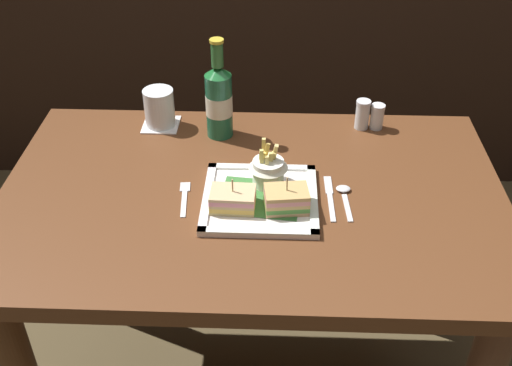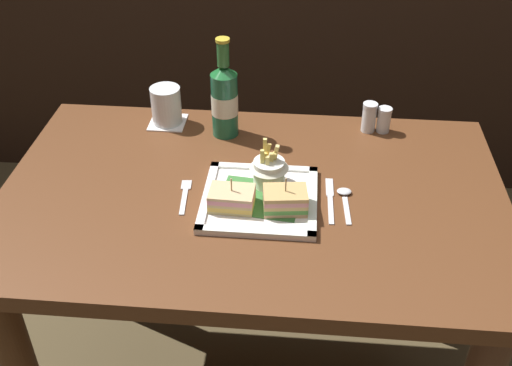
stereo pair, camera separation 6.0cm
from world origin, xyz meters
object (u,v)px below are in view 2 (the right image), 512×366
at_px(fork, 185,195).
at_px(knife, 330,198).
at_px(salt_shaker, 369,119).
at_px(square_plate, 260,199).
at_px(spoon, 345,197).
at_px(dining_table, 253,238).
at_px(fries_cup, 269,168).
at_px(water_glass, 166,108).
at_px(sandwich_half_left, 232,198).
at_px(sandwich_half_right, 285,200).
at_px(pepper_shaker, 384,121).
at_px(beer_bottle, 225,99).

distance_m(fork, knife, 0.35).
xyz_separation_m(knife, salt_shaker, (0.11, 0.32, 0.04)).
relative_size(square_plate, spoon, 2.00).
height_order(dining_table, fries_cup, fries_cup).
height_order(fries_cup, water_glass, fries_cup).
relative_size(dining_table, knife, 6.91).
relative_size(sandwich_half_left, sandwich_half_right, 0.98).
distance_m(square_plate, pepper_shaker, 0.47).
bearing_deg(water_glass, square_plate, -49.59).
bearing_deg(fries_cup, sandwich_half_right, -64.65).
xyz_separation_m(sandwich_half_right, spoon, (0.14, 0.07, -0.03)).
height_order(beer_bottle, spoon, beer_bottle).
xyz_separation_m(square_plate, salt_shaker, (0.27, 0.35, 0.03)).
bearing_deg(sandwich_half_left, spoon, 14.50).
height_order(sandwich_half_left, knife, sandwich_half_left).
bearing_deg(spoon, pepper_shaker, 70.52).
bearing_deg(spoon, water_glass, 147.69).
height_order(fork, pepper_shaker, pepper_shaker).
relative_size(dining_table, beer_bottle, 4.41).
distance_m(water_glass, knife, 0.56).
bearing_deg(sandwich_half_right, beer_bottle, 118.30).
bearing_deg(square_plate, water_glass, 130.41).
bearing_deg(salt_shaker, sandwich_half_right, -118.57).
xyz_separation_m(fries_cup, beer_bottle, (-0.14, 0.24, 0.05)).
relative_size(fries_cup, water_glass, 1.09).
bearing_deg(sandwich_half_left, beer_bottle, 99.90).
xyz_separation_m(fork, knife, (0.35, 0.02, 0.00)).
xyz_separation_m(dining_table, fork, (-0.16, -0.03, 0.15)).
xyz_separation_m(sandwich_half_left, sandwich_half_right, (0.12, 0.00, 0.00)).
distance_m(square_plate, sandwich_half_right, 0.08).
bearing_deg(pepper_shaker, fork, -145.33).
height_order(water_glass, knife, water_glass).
height_order(sandwich_half_left, pepper_shaker, sandwich_half_left).
xyz_separation_m(dining_table, knife, (0.19, -0.01, 0.15)).
bearing_deg(water_glass, beer_bottle, -13.80).
height_order(dining_table, spoon, spoon).
relative_size(fries_cup, pepper_shaker, 1.61).
xyz_separation_m(beer_bottle, fork, (-0.06, -0.29, -0.11)).
relative_size(dining_table, water_glass, 11.55).
height_order(sandwich_half_left, spoon, sandwich_half_left).
relative_size(sandwich_half_left, fork, 0.77).
relative_size(knife, spoon, 1.32).
height_order(square_plate, sandwich_half_right, sandwich_half_right).
bearing_deg(spoon, beer_bottle, 140.00).
relative_size(fork, pepper_shaker, 1.88).
height_order(square_plate, beer_bottle, beer_bottle).
bearing_deg(beer_bottle, spoon, -40.00).
bearing_deg(water_glass, fork, -71.65).
xyz_separation_m(square_plate, fries_cup, (0.02, 0.06, 0.05)).
distance_m(fries_cup, fork, 0.21).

